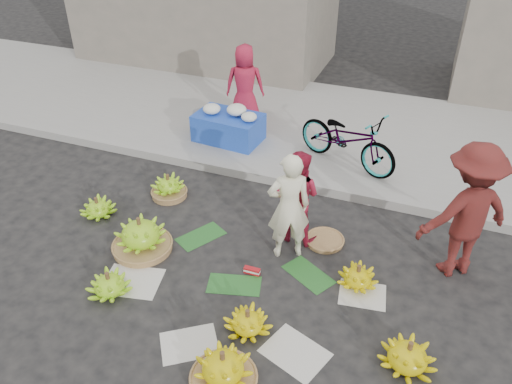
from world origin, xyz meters
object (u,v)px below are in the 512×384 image
(vendor_cream, at_px, (289,207))
(bicycle, at_px, (348,138))
(banana_bunch_4, at_px, (408,356))
(banana_bunch_0, at_px, (141,236))
(flower_table, at_px, (229,126))

(vendor_cream, bearing_deg, bicycle, -124.06)
(banana_bunch_4, bearing_deg, banana_bunch_0, 169.90)
(bicycle, bearing_deg, flower_table, 109.60)
(banana_bunch_0, xyz_separation_m, flower_table, (-0.08, 3.08, 0.17))
(banana_bunch_0, distance_m, flower_table, 3.08)
(banana_bunch_0, bearing_deg, banana_bunch_4, -10.10)
(banana_bunch_4, xyz_separation_m, bicycle, (-1.46, 3.60, 0.44))
(bicycle, bearing_deg, banana_bunch_4, -135.77)
(banana_bunch_0, xyz_separation_m, vendor_cream, (1.82, 0.62, 0.52))
(banana_bunch_4, distance_m, vendor_cream, 2.19)
(bicycle, bearing_deg, banana_bunch_0, 167.59)
(banana_bunch_0, bearing_deg, vendor_cream, 18.85)
(banana_bunch_4, bearing_deg, flower_table, 134.17)
(banana_bunch_0, distance_m, vendor_cream, 1.99)
(vendor_cream, xyz_separation_m, bicycle, (0.24, 2.36, -0.15))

